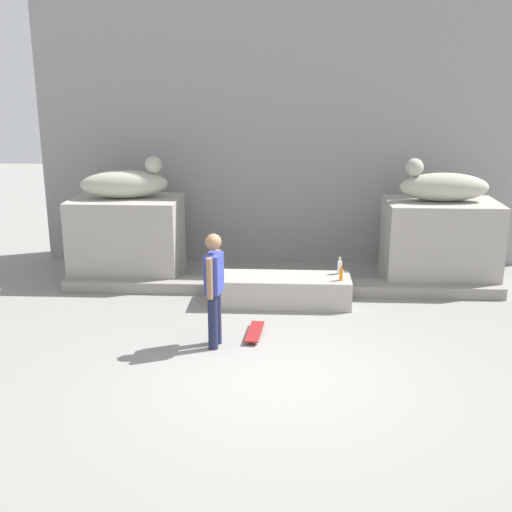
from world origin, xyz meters
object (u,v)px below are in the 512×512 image
statue_reclining_left (126,183)px  skater (214,285)px  bottle_orange (341,274)px  statue_reclining_right (442,186)px  skateboard (255,332)px  bottle_clear (340,267)px

statue_reclining_left → skater: size_ratio=1.01×
statue_reclining_left → bottle_orange: statue_reclining_left is taller
statue_reclining_right → skateboard: statue_reclining_right is taller
statue_reclining_left → skater: statue_reclining_left is taller
statue_reclining_left → skateboard: (2.54, -2.70, -1.79)m
skateboard → bottle_clear: (1.37, 1.64, 0.54)m
bottle_orange → statue_reclining_left: bearing=159.9°
skater → bottle_clear: (1.92, 2.04, -0.31)m
skater → bottle_orange: 2.56m
skater → statue_reclining_right: bearing=137.9°
skater → statue_reclining_left: bearing=-138.6°
statue_reclining_right → skateboard: size_ratio=1.97×
skater → skateboard: bearing=134.7°
statue_reclining_left → bottle_orange: size_ratio=6.35×
statue_reclining_left → skateboard: 4.11m
statue_reclining_right → bottle_clear: 2.48m
statue_reclining_right → bottle_clear: (-1.87, -1.05, -1.24)m
statue_reclining_right → skateboard: 4.58m
statue_reclining_left → statue_reclining_right: bearing=-11.3°
statue_reclining_left → bottle_orange: 4.34m
bottle_orange → skater: bearing=-139.0°
statue_reclining_left → bottle_clear: bearing=-26.5°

